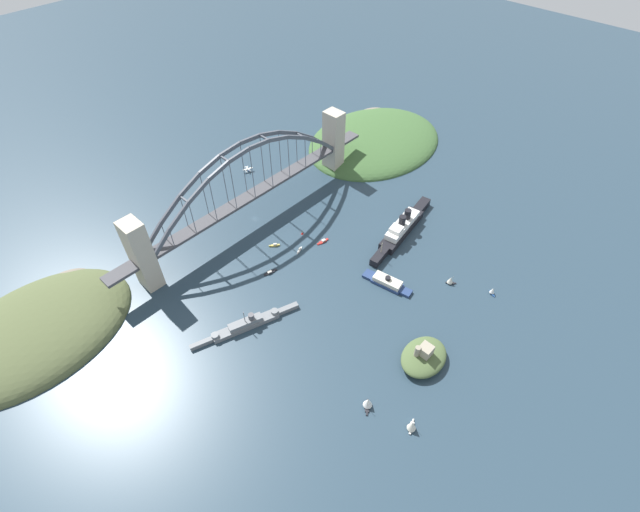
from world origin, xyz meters
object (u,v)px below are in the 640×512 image
object	(u,v)px
small_boat_2	(451,280)
small_boat_7	(412,425)
ocean_liner	(402,228)
fort_island_mid_harbor	(424,357)
small_boat_5	(275,245)
channel_marker_buoy	(302,233)
naval_cruiser	(247,324)
small_boat_0	(323,241)
small_boat_6	(368,402)
harbor_ferry_steamer	(387,282)
seaplane_taxiing_near_bridge	(248,169)
small_boat_3	(270,272)
harbor_arch_bridge	(251,190)
small_boat_4	(299,250)
small_boat_1	(492,291)

from	to	relation	value
small_boat_2	small_boat_7	distance (m)	121.70
ocean_liner	fort_island_mid_harbor	xyz separation A→B (m)	(91.55, 83.74, -0.61)
small_boat_5	channel_marker_buoy	size ratio (longest dim) A/B	2.86
naval_cruiser	small_boat_0	xyz separation A→B (m)	(-99.05, -19.25, -2.14)
small_boat_6	fort_island_mid_harbor	bearing A→B (deg)	172.24
ocean_liner	harbor_ferry_steamer	size ratio (longest dim) A/B	2.39
ocean_liner	fort_island_mid_harbor	world-z (taller)	ocean_liner
seaplane_taxiing_near_bridge	small_boat_3	xyz separation A→B (m)	(76.46, 116.06, -1.43)
seaplane_taxiing_near_bridge	harbor_arch_bridge	bearing A→B (deg)	54.07
small_boat_5	channel_marker_buoy	distance (m)	26.64
ocean_liner	channel_marker_buoy	xyz separation A→B (m)	(59.02, -60.21, -4.52)
harbor_arch_bridge	small_boat_6	bearing A→B (deg)	69.62
naval_cruiser	small_boat_7	world-z (taller)	naval_cruiser
small_boat_4	small_boat_5	world-z (taller)	small_boat_5
naval_cruiser	seaplane_taxiing_near_bridge	xyz separation A→B (m)	(-121.88, -141.71, -0.67)
ocean_liner	small_boat_4	xyz separation A→B (m)	(74.62, -47.91, -4.96)
ocean_liner	small_boat_1	world-z (taller)	ocean_liner
small_boat_0	small_boat_3	size ratio (longest dim) A/B	1.02
small_boat_5	small_boat_4	bearing A→B (deg)	118.64
small_boat_2	small_boat_6	size ratio (longest dim) A/B	0.82
small_boat_1	small_boat_5	xyz separation A→B (m)	(76.52, -155.45, -2.12)
channel_marker_buoy	seaplane_taxiing_near_bridge	bearing A→B (deg)	-105.12
ocean_liner	small_boat_6	xyz separation A→B (m)	(140.97, 77.01, -1.18)
small_boat_3	small_boat_4	xyz separation A→B (m)	(-33.02, -0.68, -0.08)
small_boat_4	small_boat_2	bearing A→B (deg)	116.26
small_boat_3	ocean_liner	bearing A→B (deg)	156.31
harbor_ferry_steamer	seaplane_taxiing_near_bridge	xyz separation A→B (m)	(-23.61, -189.40, -0.38)
small_boat_4	small_boat_6	distance (m)	141.50
small_boat_2	small_boat_3	world-z (taller)	small_boat_2
small_boat_2	small_boat_4	xyz separation A→B (m)	(53.52, -108.50, -2.97)
ocean_liner	channel_marker_buoy	distance (m)	84.44
small_boat_0	small_boat_1	bearing A→B (deg)	109.41
naval_cruiser	seaplane_taxiing_near_bridge	distance (m)	186.92
small_boat_7	small_boat_4	bearing A→B (deg)	-111.41
ocean_liner	fort_island_mid_harbor	size ratio (longest dim) A/B	2.73
small_boat_5	small_boat_6	world-z (taller)	small_boat_6
seaplane_taxiing_near_bridge	channel_marker_buoy	size ratio (longest dim) A/B	3.57
naval_cruiser	small_boat_2	size ratio (longest dim) A/B	9.75
small_boat_6	channel_marker_buoy	xyz separation A→B (m)	(-81.95, -137.22, -3.34)
fort_island_mid_harbor	channel_marker_buoy	distance (m)	147.64
naval_cruiser	small_boat_2	bearing A→B (deg)	148.09
harbor_arch_bridge	naval_cruiser	bearing A→B (deg)	46.34
ocean_liner	seaplane_taxiing_near_bridge	size ratio (longest dim) A/B	9.78
small_boat_3	seaplane_taxiing_near_bridge	bearing A→B (deg)	-123.38
small_boat_6	small_boat_7	xyz separation A→B (m)	(-6.48, 27.75, 0.40)
naval_cruiser	small_boat_2	xyz separation A→B (m)	(-131.96, 82.17, 0.79)
small_boat_5	ocean_liner	bearing A→B (deg)	141.84
harbor_ferry_steamer	small_boat_3	distance (m)	90.42
small_boat_2	small_boat_4	bearing A→B (deg)	-63.74
harbor_ferry_steamer	seaplane_taxiing_near_bridge	world-z (taller)	harbor_ferry_steamer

